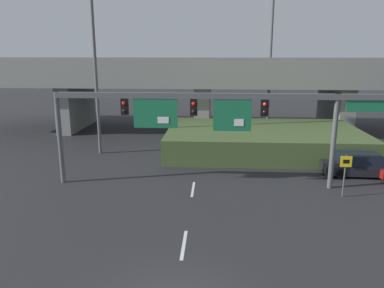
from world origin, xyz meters
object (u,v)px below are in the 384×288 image
(highway_light_pole_near, at_px, (95,56))
(highway_light_pole_far, at_px, (271,35))
(speed_limit_sign, at_px, (345,170))
(parked_sedan_near_right, at_px, (360,165))
(signal_gantry, at_px, (215,110))

(highway_light_pole_near, height_order, highway_light_pole_far, highway_light_pole_far)
(speed_limit_sign, xyz_separation_m, highway_light_pole_near, (-15.80, 8.08, 5.80))
(speed_limit_sign, xyz_separation_m, parked_sedan_near_right, (2.28, 3.83, -0.89))
(signal_gantry, height_order, parked_sedan_near_right, signal_gantry)
(speed_limit_sign, distance_m, highway_light_pole_near, 18.67)
(highway_light_pole_near, distance_m, highway_light_pole_far, 14.97)
(highway_light_pole_near, relative_size, highway_light_pole_far, 0.80)
(highway_light_pole_near, xyz_separation_m, highway_light_pole_far, (13.57, 6.09, 1.71))
(highway_light_pole_near, relative_size, parked_sedan_near_right, 2.92)
(speed_limit_sign, height_order, parked_sedan_near_right, speed_limit_sign)
(signal_gantry, distance_m, parked_sedan_near_right, 10.32)
(highway_light_pole_far, height_order, parked_sedan_near_right, highway_light_pole_far)
(speed_limit_sign, bearing_deg, highway_light_pole_far, 98.95)
(signal_gantry, relative_size, highway_light_pole_near, 1.39)
(speed_limit_sign, xyz_separation_m, highway_light_pole_far, (-2.23, 14.17, 7.51))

